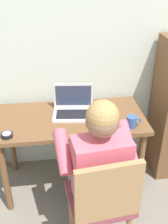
{
  "coord_description": "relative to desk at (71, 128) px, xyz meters",
  "views": [
    {
      "loc": [
        -0.68,
        -0.15,
        1.92
      ],
      "look_at": [
        -0.44,
        1.72,
        0.83
      ],
      "focal_mm": 44.04,
      "sensor_mm": 36.0,
      "label": 1
    }
  ],
  "objects": [
    {
      "name": "computer_mouse",
      "position": [
        0.28,
        0.05,
        0.12
      ],
      "size": [
        0.1,
        0.12,
        0.03
      ],
      "primitive_type": "ellipsoid",
      "rotation": [
        0.0,
        0.0,
        -0.43
      ],
      "color": "black",
      "rests_on": "desk"
    },
    {
      "name": "wall_back",
      "position": [
        0.54,
        0.38,
        0.63
      ],
      "size": [
        4.8,
        0.05,
        2.5
      ],
      "primitive_type": "cube",
      "color": "silver",
      "rests_on": "ground_plane"
    },
    {
      "name": "coffee_mug",
      "position": [
        0.46,
        -0.21,
        0.15
      ],
      "size": [
        0.12,
        0.08,
        0.09
      ],
      "color": "#33518C",
      "rests_on": "desk"
    },
    {
      "name": "laptop",
      "position": [
        0.03,
        0.07,
        0.16
      ],
      "size": [
        0.37,
        0.29,
        0.24
      ],
      "color": "silver",
      "rests_on": "desk"
    },
    {
      "name": "desk_clock",
      "position": [
        -0.5,
        -0.22,
        0.12
      ],
      "size": [
        0.09,
        0.09,
        0.03
      ],
      "color": "black",
      "rests_on": "desk"
    },
    {
      "name": "person_seated",
      "position": [
        0.12,
        -0.53,
        0.06
      ],
      "size": [
        0.57,
        0.61,
        1.21
      ],
      "color": "#6B84AD",
      "rests_on": "ground_plane"
    },
    {
      "name": "desk",
      "position": [
        0.0,
        0.0,
        0.0
      ],
      "size": [
        1.24,
        0.62,
        0.73
      ],
      "color": "brown",
      "rests_on": "ground_plane"
    },
    {
      "name": "chair",
      "position": [
        0.14,
        -0.72,
        -0.12
      ],
      "size": [
        0.46,
        0.44,
        0.89
      ],
      "color": "brown",
      "rests_on": "ground_plane"
    }
  ]
}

